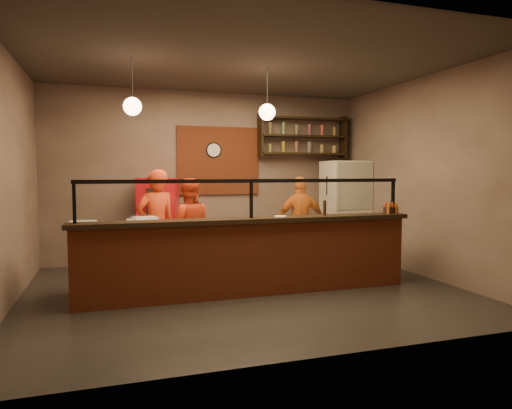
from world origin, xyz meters
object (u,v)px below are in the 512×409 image
object	(u,v)px
cook_mid	(188,227)
pizza_dough	(253,224)
cook_left	(156,226)
cook_right	(301,222)
fridge	(345,209)
wall_clock	(214,150)
pepper_mill	(325,208)
condiment_caddy	(391,210)
red_cooler	(159,222)

from	to	relation	value
cook_mid	pizza_dough	size ratio (longest dim) A/B	3.53
cook_left	cook_right	world-z (taller)	cook_left
cook_left	cook_right	size ratio (longest dim) A/B	1.07
cook_mid	fridge	xyz separation A→B (m)	(3.21, 0.64, 0.16)
fridge	pizza_dough	distance (m)	2.85
cook_right	pizza_dough	size ratio (longest dim) A/B	3.58
cook_mid	pizza_dough	world-z (taller)	cook_mid
cook_left	cook_mid	bearing A→B (deg)	-168.77
wall_clock	pepper_mill	xyz separation A→B (m)	(1.01, -2.72, -0.93)
cook_mid	cook_right	bearing A→B (deg)	-172.65
cook_left	condiment_caddy	xyz separation A→B (m)	(3.35, -1.13, 0.25)
cook_right	fridge	bearing A→B (deg)	-151.78
wall_clock	cook_right	size ratio (longest dim) A/B	0.19
cook_left	cook_mid	distance (m)	0.64
pepper_mill	pizza_dough	bearing A→B (deg)	149.01
fridge	cook_right	bearing A→B (deg)	-153.05
pepper_mill	condiment_caddy	bearing A→B (deg)	-1.08
wall_clock	cook_left	size ratio (longest dim) A/B	0.17
fridge	red_cooler	size ratio (longest dim) A/B	1.20
pizza_dough	condiment_caddy	world-z (taller)	condiment_caddy
red_cooler	pizza_dough	xyz separation A→B (m)	(1.19, -1.86, 0.12)
red_cooler	pepper_mill	xyz separation A→B (m)	(2.10, -2.41, 0.38)
cook_mid	red_cooler	distance (m)	1.03
cook_mid	pizza_dough	bearing A→B (deg)	137.81
cook_right	red_cooler	distance (m)	2.55
cook_mid	condiment_caddy	world-z (taller)	cook_mid
cook_left	red_cooler	world-z (taller)	cook_left
condiment_caddy	wall_clock	bearing A→B (deg)	127.46
fridge	pizza_dough	bearing A→B (deg)	-146.36
wall_clock	pizza_dough	xyz separation A→B (m)	(0.10, -2.17, -1.19)
fridge	pepper_mill	bearing A→B (deg)	-124.60
cook_mid	red_cooler	size ratio (longest dim) A/B	1.00
cook_mid	pizza_dough	distance (m)	1.23
fridge	red_cooler	bearing A→B (deg)	175.74
condiment_caddy	pepper_mill	world-z (taller)	pepper_mill
cook_left	condiment_caddy	world-z (taller)	cook_left
red_cooler	cook_left	bearing A→B (deg)	-83.11
cook_left	pepper_mill	size ratio (longest dim) A/B	8.01
cook_right	pepper_mill	world-z (taller)	cook_right
wall_clock	cook_mid	size ratio (longest dim) A/B	0.19
pizza_dough	pepper_mill	size ratio (longest dim) A/B	2.09
cook_mid	pepper_mill	world-z (taller)	cook_mid
pepper_mill	cook_mid	bearing A→B (deg)	139.80
cook_left	red_cooler	xyz separation A→B (m)	(0.16, 1.30, -0.07)
fridge	pepper_mill	world-z (taller)	fridge
fridge	pizza_dough	size ratio (longest dim) A/B	4.23
pizza_dough	cook_left	bearing A→B (deg)	157.27
red_cooler	condiment_caddy	world-z (taller)	red_cooler
pizza_dough	pepper_mill	distance (m)	1.09
cook_right	fridge	size ratio (longest dim) A/B	0.85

